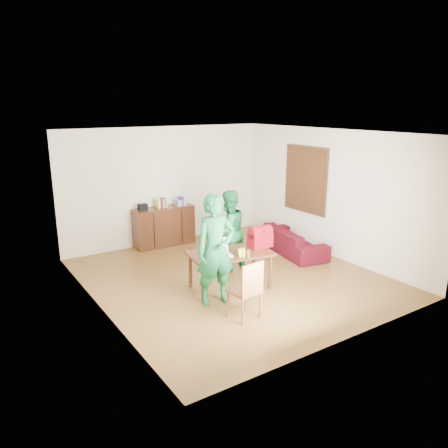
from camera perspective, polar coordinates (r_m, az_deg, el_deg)
room at (r=8.06m, az=0.65°, el=1.98°), size 5.20×5.70×2.90m
table at (r=7.69m, az=0.82°, el=-4.28°), size 1.55×1.05×0.67m
chair at (r=6.78m, az=2.73°, el=-10.00°), size 0.46×0.44×0.93m
person_near at (r=7.04m, az=-1.11°, el=-3.38°), size 0.72×0.53×1.83m
person_far at (r=8.50m, az=0.59°, el=-0.89°), size 0.84×0.69×1.59m
laptop at (r=7.48m, az=-0.44°, el=-3.81°), size 0.42×0.34×0.26m
bananas at (r=7.39m, az=2.31°, el=-4.18°), size 0.18×0.12×0.07m
bottle at (r=7.37m, az=3.17°, el=-3.82°), size 0.07×0.07×0.17m
red_bag at (r=7.92m, az=4.74°, el=-1.93°), size 0.43×0.25×0.31m
sofa at (r=9.77m, az=8.95°, el=-2.11°), size 1.07×1.97×0.54m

